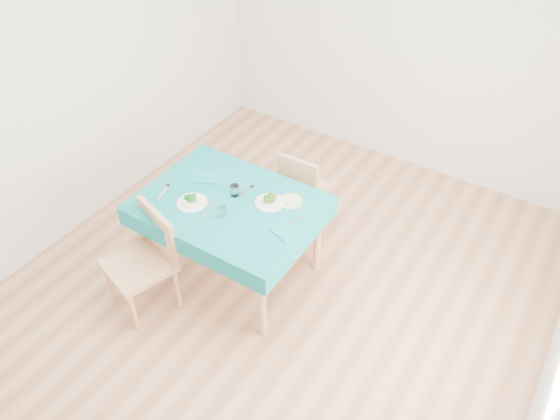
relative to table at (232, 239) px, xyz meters
The scene contains 16 objects.
room_shell 1.06m from the table, ahead, with size 4.02×4.52×2.73m.
table is the anchor object (origin of this frame).
chair_near 0.78m from the table, 120.84° to the right, with size 0.46×0.50×1.15m, color tan.
chair_far 0.85m from the table, 75.11° to the left, with size 0.37×0.40×0.92m, color tan.
bowl_near 0.50m from the table, 144.85° to the right, with size 0.24×0.24×0.07m, color white, non-canonical shape.
bowl_far 0.52m from the table, 30.74° to the left, with size 0.23×0.23×0.07m, color white, non-canonical shape.
fork_near 0.66m from the table, 161.42° to the right, with size 0.03×0.19×0.00m, color silver.
knife_near 0.42m from the table, 119.99° to the right, with size 0.02×0.21×0.00m, color silver.
fork_far 0.42m from the table, 79.94° to the left, with size 0.02×0.17×0.00m, color silver.
knife_far 0.66m from the table, ahead, with size 0.02×0.20×0.00m, color silver.
napkin_near 0.53m from the table, 156.70° to the left, with size 0.22×0.15×0.01m, color #0D7271.
napkin_far 0.66m from the table, ahead, with size 0.20×0.14×0.01m, color #0D7271.
tumbler_center 0.44m from the table, 98.72° to the left, with size 0.07×0.07×0.09m, color white.
tumbler_side 0.45m from the table, 71.96° to the right, with size 0.06×0.06×0.08m, color white.
side_plate 0.60m from the table, 33.66° to the left, with size 0.19×0.19×0.01m, color #A7D166.
bread_slice 0.61m from the table, 33.66° to the left, with size 0.10×0.10×0.01m, color beige.
Camera 1 is at (1.61, -2.52, 3.41)m, focal length 35.00 mm.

